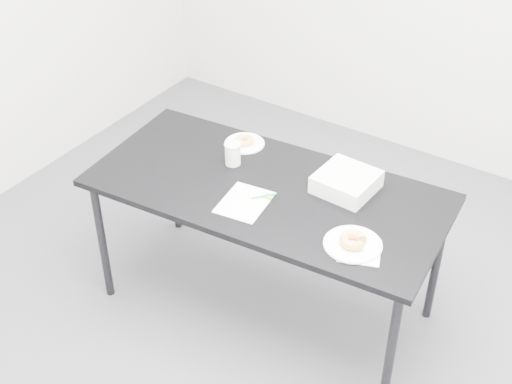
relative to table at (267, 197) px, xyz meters
The scene contains 13 objects.
floor 0.73m from the table, 94.87° to the right, with size 4.00×4.00×0.00m, color #4A4A4F.
table is the anchor object (origin of this frame).
scorecard 0.17m from the table, 98.52° to the right, with size 0.21×0.27×0.00m, color white.
logo_patch 0.10m from the table, 52.09° to the right, with size 0.04×0.04×0.00m, color green.
pen 0.10m from the table, 68.22° to the right, with size 0.01×0.01×0.12m, color #0C8551.
napkin 0.61m from the table, 16.81° to the right, with size 0.18×0.18×0.00m, color white.
plate_near 0.57m from the table, 16.40° to the right, with size 0.26×0.26×0.01m, color white.
donut_near 0.57m from the table, 16.40° to the right, with size 0.12×0.12×0.04m, color #DE8846.
plate_far 0.41m from the table, 139.40° to the left, with size 0.21×0.21×0.01m, color white.
donut_far 0.41m from the table, 139.40° to the left, with size 0.10×0.10×0.03m, color #DE8846.
coffee_cup 0.29m from the table, 162.71° to the left, with size 0.08×0.08×0.12m, color silver.
cup_lid 0.45m from the table, 52.57° to the left, with size 0.10×0.10×0.01m, color white.
bakery_box 0.39m from the table, 30.82° to the left, with size 0.26×0.26×0.09m, color white.
Camera 1 is at (1.48, -2.26, 2.80)m, focal length 50.00 mm.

